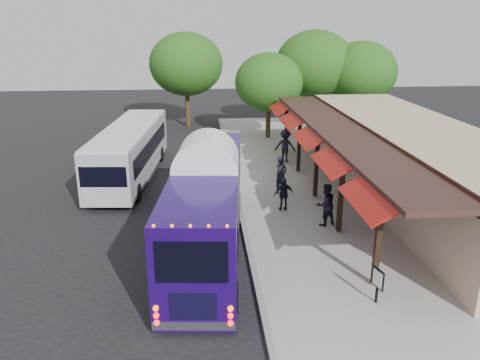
# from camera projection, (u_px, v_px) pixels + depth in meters

# --- Properties ---
(ground) EXTENTS (90.00, 90.00, 0.00)m
(ground) POSITION_uv_depth(u_px,v_px,m) (245.00, 239.00, 18.55)
(ground) COLOR black
(ground) RESTS_ON ground
(sidewalk) EXTENTS (10.00, 40.00, 0.15)m
(sidewalk) POSITION_uv_depth(u_px,v_px,m) (339.00, 198.00, 22.71)
(sidewalk) COLOR #9E9B93
(sidewalk) RESTS_ON ground
(curb) EXTENTS (0.20, 40.00, 0.16)m
(curb) POSITION_uv_depth(u_px,v_px,m) (238.00, 201.00, 22.31)
(curb) COLOR gray
(curb) RESTS_ON ground
(station_shelter) EXTENTS (8.15, 20.00, 3.60)m
(station_shelter) POSITION_uv_depth(u_px,v_px,m) (411.00, 161.00, 22.42)
(station_shelter) COLOR tan
(station_shelter) RESTS_ON ground
(coach_bus) EXTENTS (3.32, 11.09, 3.49)m
(coach_bus) POSITION_uv_depth(u_px,v_px,m) (208.00, 202.00, 17.25)
(coach_bus) COLOR #1D0755
(coach_bus) RESTS_ON ground
(city_bus) EXTENTS (3.21, 10.80, 2.86)m
(city_bus) POSITION_uv_depth(u_px,v_px,m) (130.00, 150.00, 25.48)
(city_bus) COLOR #92959A
(city_bus) RESTS_ON ground
(ped_a) EXTENTS (0.79, 0.72, 1.82)m
(ped_a) POSITION_uv_depth(u_px,v_px,m) (281.00, 175.00, 22.90)
(ped_a) COLOR black
(ped_a) RESTS_ON sidewalk
(ped_b) EXTENTS (1.06, 0.94, 1.80)m
(ped_b) POSITION_uv_depth(u_px,v_px,m) (325.00, 205.00, 19.20)
(ped_b) COLOR black
(ped_b) RESTS_ON sidewalk
(ped_c) EXTENTS (0.94, 0.48, 1.53)m
(ped_c) POSITION_uv_depth(u_px,v_px,m) (284.00, 194.00, 20.78)
(ped_c) COLOR black
(ped_c) RESTS_ON sidewalk
(ped_d) EXTENTS (1.43, 1.07, 1.98)m
(ped_d) POSITION_uv_depth(u_px,v_px,m) (285.00, 146.00, 28.03)
(ped_d) COLOR black
(ped_d) RESTS_ON sidewalk
(sign_board) EXTENTS (0.18, 0.50, 1.12)m
(sign_board) POSITION_uv_depth(u_px,v_px,m) (378.00, 280.00, 13.82)
(sign_board) COLOR black
(sign_board) RESTS_ON sidewalk
(tree_left) EXTENTS (4.86, 4.86, 6.22)m
(tree_left) POSITION_uv_depth(u_px,v_px,m) (269.00, 82.00, 33.19)
(tree_left) COLOR #382314
(tree_left) RESTS_ON ground
(tree_mid) EXTENTS (6.03, 6.03, 7.71)m
(tree_mid) POSITION_uv_depth(u_px,v_px,m) (315.00, 64.00, 35.71)
(tree_mid) COLOR #382314
(tree_mid) RESTS_ON ground
(tree_right) EXTENTS (5.41, 5.41, 6.92)m
(tree_right) POSITION_uv_depth(u_px,v_px,m) (361.00, 72.00, 35.23)
(tree_right) COLOR #382314
(tree_right) RESTS_ON ground
(tree_far) EXTENTS (5.89, 5.89, 7.54)m
(tree_far) POSITION_uv_depth(u_px,v_px,m) (186.00, 64.00, 37.32)
(tree_far) COLOR #382314
(tree_far) RESTS_ON ground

